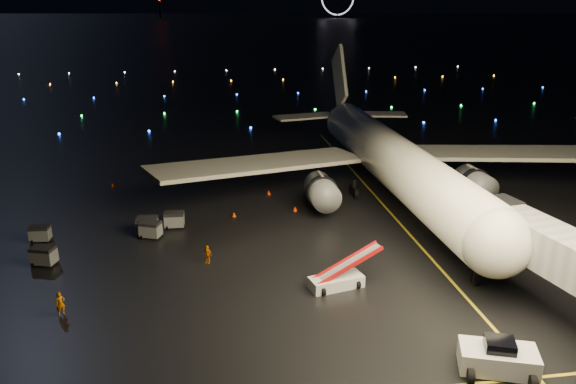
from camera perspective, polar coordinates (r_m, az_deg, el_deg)
name	(u,v)px	position (r m, az deg, el deg)	size (l,w,h in m)	color
ground	(215,40)	(336.64, -7.42, 15.04)	(2000.00, 2000.00, 0.00)	black
lane_centre	(400,223)	(58.43, 11.29, -3.14)	(0.25, 80.00, 0.02)	gold
airliner	(385,127)	(65.86, 9.86, 6.49)	(54.58, 51.85, 15.46)	beige
pushback_tug	(498,355)	(37.77, 20.59, -15.27)	(4.58, 2.40, 2.18)	silver
belt_loader	(337,270)	(44.55, 4.95, -7.91)	(6.26, 1.71, 3.03)	silver
crew_a	(60,304)	(44.23, -22.12, -10.47)	(0.66, 0.43, 1.80)	orange
crew_c	(207,254)	(49.14, -8.20, -6.27)	(0.96, 0.40, 1.64)	orange
safety_cone_0	(295,209)	(60.55, 0.73, -1.70)	(0.48, 0.48, 0.55)	#F53700
safety_cone_1	(269,192)	(65.72, -1.97, -0.03)	(0.48, 0.48, 0.55)	#F53700
safety_cone_2	(234,214)	(59.27, -5.52, -2.26)	(0.46, 0.46, 0.53)	#F53700
safety_cone_3	(112,185)	(71.76, -17.40, 0.73)	(0.47, 0.47, 0.53)	#F53700
taxiway_lights	(233,91)	(143.65, -5.56, 10.22)	(164.00, 92.00, 0.36)	black
baggage_cart_0	(151,230)	(55.27, -13.79, -3.74)	(1.89, 1.33, 1.61)	gray
baggage_cart_1	(174,220)	(57.16, -11.48, -2.79)	(1.91, 1.33, 1.62)	gray
baggage_cart_2	(147,225)	(56.30, -14.11, -3.31)	(1.96, 1.38, 1.67)	gray
baggage_cart_3	(44,256)	(52.68, -23.57, -5.97)	(1.94, 1.36, 1.65)	gray
baggage_cart_4	(40,234)	(57.85, -23.87, -3.89)	(1.77, 1.24, 1.51)	gray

